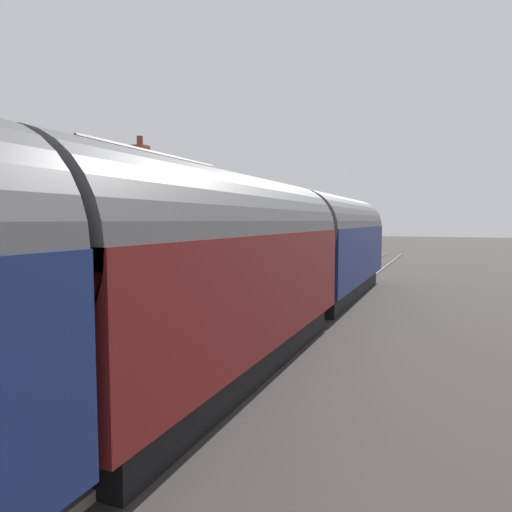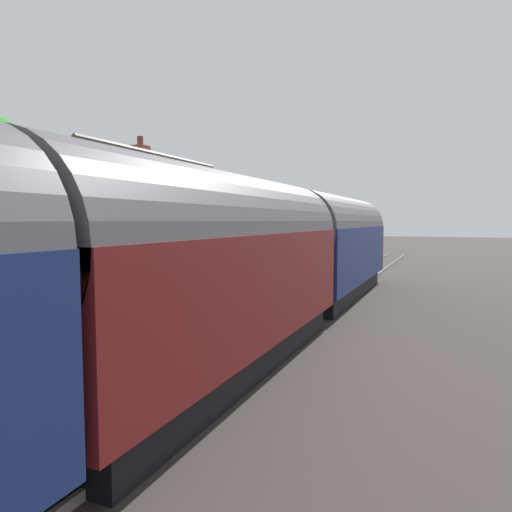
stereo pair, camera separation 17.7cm
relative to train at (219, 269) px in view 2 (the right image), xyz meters
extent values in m
plane|color=#383330|center=(10.48, 0.90, -2.22)|extent=(160.00, 160.00, 0.00)
cube|color=#A39B8C|center=(10.48, 5.28, -1.78)|extent=(32.00, 6.76, 0.88)
cube|color=beige|center=(10.48, 2.08, -1.33)|extent=(32.00, 0.36, 0.02)
cube|color=gray|center=(10.48, -0.72, -2.15)|extent=(52.00, 0.08, 0.14)
cube|color=gray|center=(10.48, 0.72, -2.15)|extent=(52.00, 0.08, 0.14)
cube|color=black|center=(10.80, 0.00, -1.87)|extent=(9.89, 2.29, 0.70)
cube|color=navy|center=(10.80, 0.00, -0.37)|extent=(10.75, 2.70, 2.30)
cylinder|color=#515154|center=(10.80, 0.00, 0.78)|extent=(10.75, 2.65, 2.65)
cube|color=black|center=(10.80, 1.36, -0.08)|extent=(9.14, 0.03, 0.80)
cylinder|color=black|center=(14.03, 0.00, -1.87)|extent=(0.70, 2.16, 0.70)
cylinder|color=black|center=(7.57, 0.00, -1.87)|extent=(0.70, 2.16, 0.70)
cube|color=black|center=(16.20, 0.00, 0.03)|extent=(0.04, 2.16, 0.90)
cylinder|color=#F2EDCC|center=(16.22, 0.00, -0.95)|extent=(0.06, 0.24, 0.24)
cube|color=red|center=(16.26, 0.00, -1.40)|extent=(0.16, 2.56, 0.24)
cube|color=black|center=(-0.18, 0.00, -1.87)|extent=(9.39, 2.29, 0.70)
cube|color=maroon|center=(-0.18, 0.00, -0.37)|extent=(10.20, 2.70, 2.30)
cylinder|color=#515154|center=(-0.18, 0.00, 0.78)|extent=(10.20, 2.65, 2.65)
cube|color=black|center=(-0.18, 1.36, -0.08)|extent=(8.67, 0.03, 0.80)
cylinder|color=black|center=(2.88, 0.00, -1.87)|extent=(0.70, 2.16, 0.70)
cylinder|color=black|center=(-3.24, 0.00, -1.87)|extent=(0.70, 2.16, 0.70)
cube|color=silver|center=(4.64, 6.71, 0.17)|extent=(7.29, 3.85, 3.03)
cube|color=#47423D|center=(4.64, 5.74, 2.48)|extent=(7.79, 2.18, 1.82)
cube|color=#47423D|center=(4.64, 7.67, 2.48)|extent=(7.79, 2.18, 1.82)
cylinder|color=#47423D|center=(4.64, 6.71, 3.27)|extent=(7.79, 0.16, 0.16)
cube|color=brown|center=(6.25, 6.71, 2.83)|extent=(0.56, 0.56, 2.29)
cylinder|color=brown|center=(6.25, 6.71, 4.16)|extent=(0.24, 0.24, 0.36)
cube|color=teal|center=(5.53, 4.76, -0.29)|extent=(0.90, 0.06, 2.10)
cube|color=teal|center=(4.13, 4.76, 0.36)|extent=(0.80, 0.05, 1.10)
cube|color=teal|center=(6.93, 4.76, 0.36)|extent=(0.80, 0.05, 1.10)
cube|color=brown|center=(19.19, 4.90, -0.89)|extent=(1.42, 0.47, 0.06)
cube|color=brown|center=(19.18, 4.72, -0.66)|extent=(1.40, 0.17, 0.40)
cube|color=black|center=(18.63, 4.93, -1.12)|extent=(0.08, 0.36, 0.44)
cube|color=black|center=(19.75, 4.88, -1.12)|extent=(0.08, 0.36, 0.44)
cube|color=brown|center=(14.59, 5.07, -0.89)|extent=(1.40, 0.40, 0.06)
cube|color=brown|center=(14.59, 4.89, -0.66)|extent=(1.40, 0.11, 0.40)
cube|color=black|center=(14.03, 5.07, -1.12)|extent=(0.06, 0.36, 0.44)
cube|color=black|center=(15.15, 5.07, -1.12)|extent=(0.06, 0.36, 0.44)
cylinder|color=gray|center=(5.84, 3.54, -1.19)|extent=(0.43, 0.43, 0.31)
ellipsoid|color=olive|center=(5.84, 3.54, -0.83)|extent=(0.57, 0.57, 0.56)
cone|color=teal|center=(15.88, 2.48, -1.14)|extent=(0.49, 0.49, 0.41)
cylinder|color=teal|center=(15.88, 2.48, -1.31)|extent=(0.27, 0.27, 0.06)
ellipsoid|color=olive|center=(15.88, 2.48, -0.70)|extent=(0.65, 0.65, 0.54)
cone|color=#F25477|center=(15.88, 2.48, -0.47)|extent=(0.12, 0.12, 0.26)
cube|color=gray|center=(11.91, 4.13, -1.16)|extent=(0.78, 0.32, 0.35)
ellipsoid|color=#4C8C2D|center=(11.91, 4.13, -0.87)|extent=(0.70, 0.29, 0.29)
cylinder|color=gray|center=(10.14, 7.95, -1.17)|extent=(0.48, 0.48, 0.34)
ellipsoid|color=#2D7233|center=(10.14, 7.95, -0.75)|extent=(0.70, 0.70, 0.69)
cone|color=#BB2C3C|center=(10.14, 7.95, -0.51)|extent=(0.12, 0.12, 0.28)
cylinder|color=black|center=(11.73, 2.72, 0.22)|extent=(0.10, 0.10, 3.12)
cylinder|color=black|center=(11.73, 2.72, 1.63)|extent=(0.05, 0.50, 0.05)
cube|color=beige|center=(11.73, 2.72, 1.92)|extent=(0.24, 0.24, 0.32)
cone|color=black|center=(11.73, 2.72, 2.14)|extent=(0.32, 0.32, 0.14)
cylinder|color=black|center=(9.68, 2.74, -0.79)|extent=(0.06, 0.06, 1.10)
cylinder|color=black|center=(10.28, 2.74, -0.79)|extent=(0.06, 0.06, 1.10)
cube|color=maroon|center=(9.98, 2.74, -0.02)|extent=(0.90, 0.06, 0.44)
cube|color=black|center=(9.98, 2.74, -0.02)|extent=(0.96, 0.03, 0.50)
cylinder|color=#4C3828|center=(6.62, 10.70, -0.15)|extent=(0.36, 0.36, 4.15)
ellipsoid|color=#2D7233|center=(6.62, 10.70, 2.99)|extent=(3.07, 2.88, 3.03)
cylinder|color=#4C3828|center=(20.84, 18.05, -0.87)|extent=(0.32, 0.32, 2.70)
ellipsoid|color=#4C8C2D|center=(20.84, 18.05, 2.52)|extent=(4.80, 4.40, 5.82)
camera|label=1|loc=(-8.89, -4.43, 1.05)|focal=32.25mm
camera|label=2|loc=(-8.82, -4.59, 1.05)|focal=32.25mm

